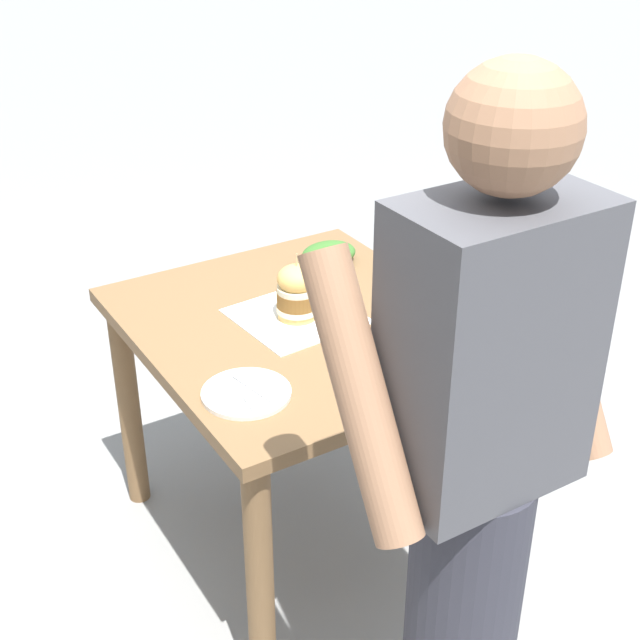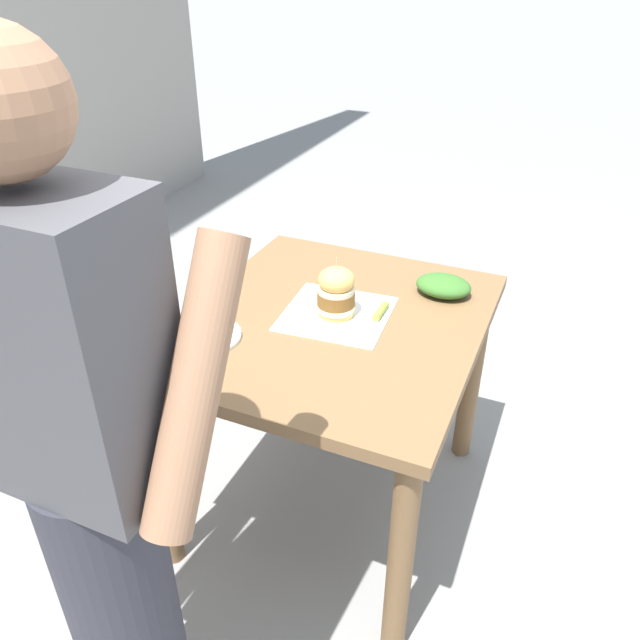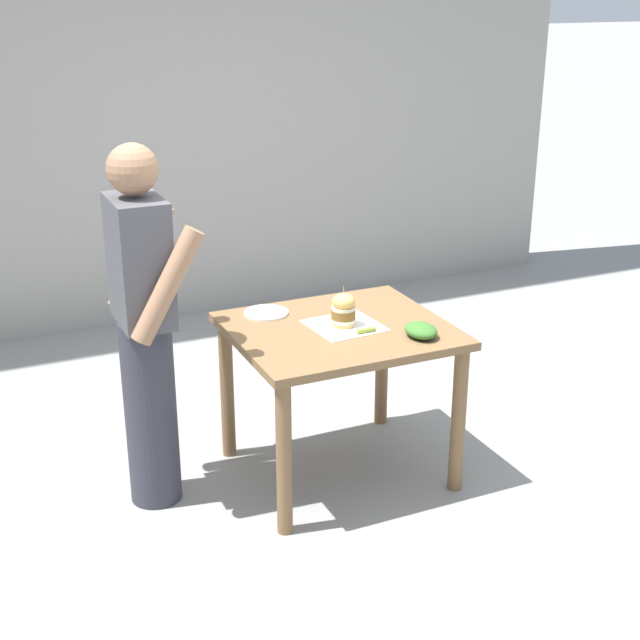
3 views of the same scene
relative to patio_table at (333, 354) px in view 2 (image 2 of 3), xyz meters
The scene contains 8 objects.
ground_plane 0.65m from the patio_table, ahead, with size 80.00×80.00×0.00m, color gray.
patio_table is the anchor object (origin of this frame).
serving_paper 0.14m from the patio_table, 93.59° to the right, with size 0.32×0.32×0.00m, color white.
sandwich 0.22m from the patio_table, 78.99° to the right, with size 0.12×0.12×0.19m.
pickle_spear 0.21m from the patio_table, 148.81° to the right, with size 0.02×0.02×0.10m, color #8EA83D.
side_plate_with_forks 0.42m from the patio_table, 39.86° to the left, with size 0.22×0.22×0.02m.
side_salad 0.43m from the patio_table, 133.14° to the right, with size 0.18×0.14×0.06m, color #386B28.
diner_across_table 0.93m from the patio_table, 81.34° to the left, with size 0.55×0.35×1.69m.
Camera 2 is at (-0.62, 1.52, 1.76)m, focal length 35.00 mm.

